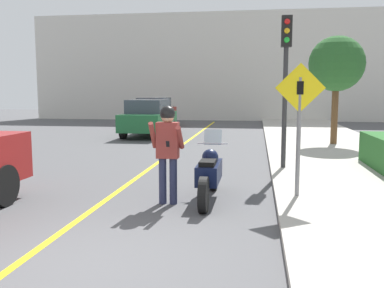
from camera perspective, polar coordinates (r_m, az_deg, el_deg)
The scene contains 10 objects.
ground_plane at distance 5.51m, azimuth -16.52°, elevation -15.33°, with size 80.00×80.00×0.00m, color #4C4C4F.
road_center_line at distance 11.16m, azimuth -6.20°, elevation -3.64°, with size 0.12×36.00×0.01m.
building_backdrop at distance 30.72m, azimuth 4.54°, elevation 10.20°, with size 28.00×1.20×7.49m.
motorcycle at distance 8.15m, azimuth 2.32°, elevation -4.01°, with size 0.62×2.33×1.30m.
person_biker at distance 7.78m, azimuth -3.27°, elevation 0.06°, with size 0.59×0.49×1.81m.
crossing_sign at distance 8.13m, azimuth 14.10°, elevation 3.52°, with size 0.91×0.08×2.47m.
traffic_light at distance 11.14m, azimuth 12.40°, elevation 10.45°, with size 0.26×0.30×3.81m.
street_tree at distance 16.75m, azimuth 18.72°, elevation 10.01°, with size 2.02×2.02×3.96m.
parked_car_green at distance 19.73m, azimuth -5.77°, elevation 3.52°, with size 1.88×4.20×1.68m.
parked_car_red at distance 25.36m, azimuth -4.98°, elevation 4.32°, with size 1.88×4.20×1.68m.
Camera 1 is at (2.23, -4.59, 2.08)m, focal length 40.00 mm.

